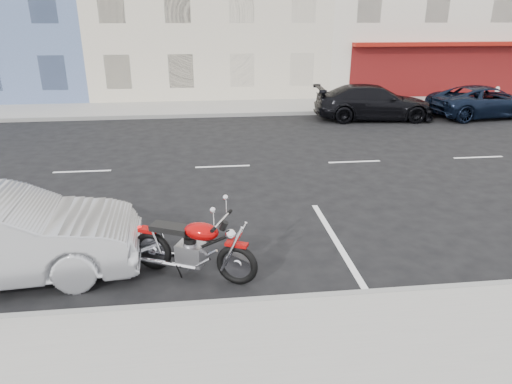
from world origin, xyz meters
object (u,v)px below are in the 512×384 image
(suv_far, at_px, (485,101))
(car_far, at_px, (374,102))
(fire_hydrant, at_px, (497,93))
(motorcycle, at_px, (238,256))

(suv_far, relative_size, car_far, 0.97)
(fire_hydrant, xyz_separation_m, suv_far, (-2.36, -2.77, 0.14))
(fire_hydrant, distance_m, car_far, 7.83)
(motorcycle, relative_size, car_far, 0.43)
(motorcycle, bearing_deg, suv_far, 70.13)
(motorcycle, relative_size, suv_far, 0.44)
(fire_hydrant, bearing_deg, motorcycle, -133.44)
(motorcycle, height_order, suv_far, suv_far)
(fire_hydrant, xyz_separation_m, motorcycle, (-14.03, -14.81, -0.01))
(suv_far, height_order, car_far, car_far)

